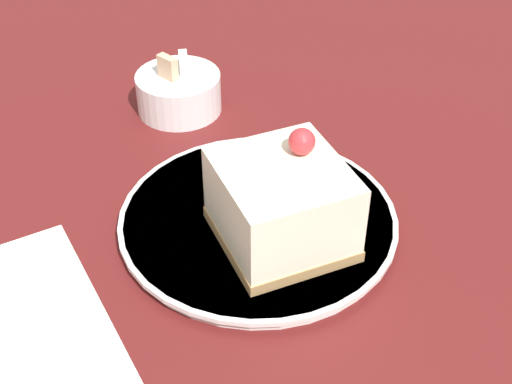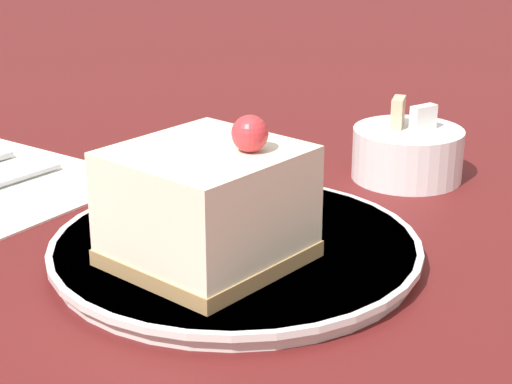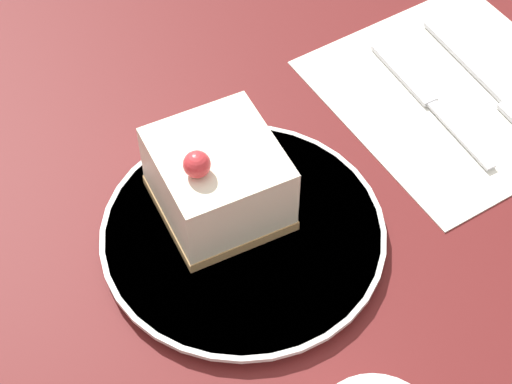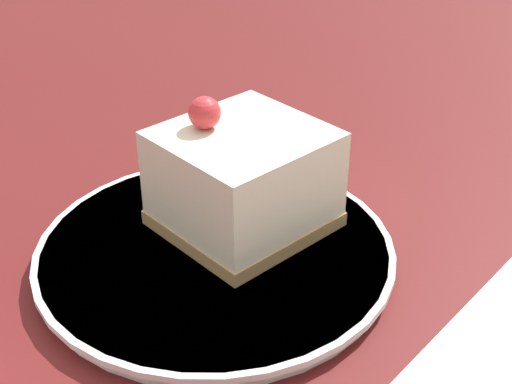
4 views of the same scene
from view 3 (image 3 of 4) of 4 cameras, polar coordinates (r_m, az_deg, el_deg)
The scene contains 6 objects.
ground_plane at distance 0.64m, azimuth -2.63°, elevation -4.14°, with size 4.00×4.00×0.00m, color #5B1919.
plate at distance 0.65m, azimuth -1.08°, elevation -2.56°, with size 0.21×0.21×0.01m.
cake_slice at distance 0.63m, azimuth -2.55°, elevation 0.83°, with size 0.10×0.10×0.08m.
napkin at distance 0.77m, azimuth 13.23°, elevation 6.46°, with size 0.21×0.22×0.00m.
fork at distance 0.77m, azimuth 15.58°, elevation 6.69°, with size 0.03×0.16×0.00m.
knife at distance 0.76m, azimuth 10.91°, elevation 6.61°, with size 0.03×0.17×0.00m.
Camera 3 is at (0.17, 0.31, 0.53)m, focal length 60.00 mm.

